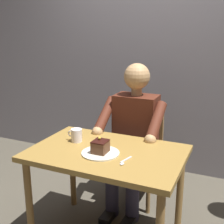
{
  "coord_description": "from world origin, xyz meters",
  "views": [
    {
      "loc": [
        -0.8,
        1.7,
        1.51
      ],
      "look_at": [
        0.01,
        -0.1,
        0.95
      ],
      "focal_mm": 47.52,
      "sensor_mm": 36.0,
      "label": 1
    }
  ],
  "objects_px": {
    "chair": "(139,146)",
    "dessert_spoon": "(124,162)",
    "cake_slice": "(100,146)",
    "seated_person": "(133,135)",
    "coffee_cup": "(76,135)",
    "dining_table": "(107,163)"
  },
  "relations": [
    {
      "from": "dessert_spoon",
      "to": "coffee_cup",
      "type": "bearing_deg",
      "value": -22.59
    },
    {
      "from": "chair",
      "to": "seated_person",
      "type": "distance_m",
      "value": 0.24
    },
    {
      "from": "cake_slice",
      "to": "coffee_cup",
      "type": "bearing_deg",
      "value": -26.41
    },
    {
      "from": "seated_person",
      "to": "dessert_spoon",
      "type": "height_order",
      "value": "seated_person"
    },
    {
      "from": "dining_table",
      "to": "seated_person",
      "type": "xyz_separation_m",
      "value": [
        0.0,
        -0.52,
        0.03
      ]
    },
    {
      "from": "cake_slice",
      "to": "chair",
      "type": "bearing_deg",
      "value": -91.35
    },
    {
      "from": "chair",
      "to": "cake_slice",
      "type": "bearing_deg",
      "value": 88.65
    },
    {
      "from": "chair",
      "to": "dessert_spoon",
      "type": "height_order",
      "value": "chair"
    },
    {
      "from": "dessert_spoon",
      "to": "chair",
      "type": "bearing_deg",
      "value": -77.72
    },
    {
      "from": "coffee_cup",
      "to": "dining_table",
      "type": "bearing_deg",
      "value": 166.42
    },
    {
      "from": "chair",
      "to": "dining_table",
      "type": "bearing_deg",
      "value": 90.0
    },
    {
      "from": "dining_table",
      "to": "coffee_cup",
      "type": "relative_size",
      "value": 9.06
    },
    {
      "from": "dining_table",
      "to": "coffee_cup",
      "type": "xyz_separation_m",
      "value": [
        0.28,
        -0.07,
        0.14
      ]
    },
    {
      "from": "chair",
      "to": "cake_slice",
      "type": "relative_size",
      "value": 8.25
    },
    {
      "from": "cake_slice",
      "to": "dessert_spoon",
      "type": "xyz_separation_m",
      "value": [
        -0.19,
        0.06,
        -0.05
      ]
    },
    {
      "from": "dining_table",
      "to": "chair",
      "type": "bearing_deg",
      "value": -90.0
    },
    {
      "from": "dining_table",
      "to": "chair",
      "type": "distance_m",
      "value": 0.7
    },
    {
      "from": "dining_table",
      "to": "chair",
      "type": "relative_size",
      "value": 1.19
    },
    {
      "from": "seated_person",
      "to": "cake_slice",
      "type": "height_order",
      "value": "seated_person"
    },
    {
      "from": "dining_table",
      "to": "dessert_spoon",
      "type": "distance_m",
      "value": 0.23
    },
    {
      "from": "chair",
      "to": "dessert_spoon",
      "type": "bearing_deg",
      "value": 102.28
    },
    {
      "from": "seated_person",
      "to": "coffee_cup",
      "type": "relative_size",
      "value": 10.76
    }
  ]
}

